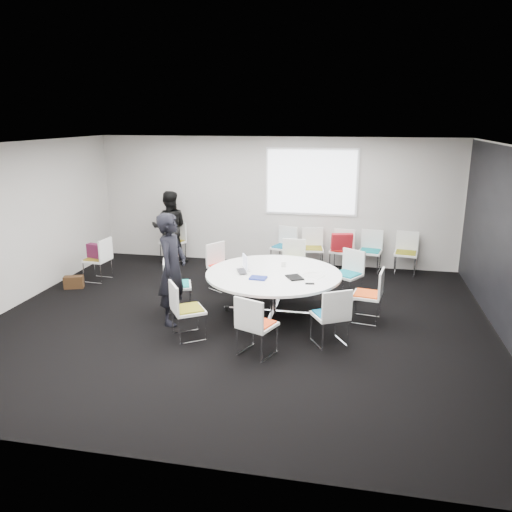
% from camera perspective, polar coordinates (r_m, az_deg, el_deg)
% --- Properties ---
extents(room_shell, '(8.08, 7.08, 2.88)m').
position_cam_1_polar(room_shell, '(7.72, -1.35, 2.12)').
color(room_shell, black).
rests_on(room_shell, ground).
extents(conference_table, '(2.23, 2.23, 0.73)m').
position_cam_1_polar(conference_table, '(8.26, 2.01, -3.18)').
color(conference_table, silver).
rests_on(conference_table, ground).
extents(projection_screen, '(1.90, 0.03, 1.35)m').
position_cam_1_polar(projection_screen, '(10.91, 6.33, 8.40)').
color(projection_screen, white).
rests_on(projection_screen, room_shell).
extents(chair_ring_a, '(0.52, 0.53, 0.88)m').
position_cam_1_polar(chair_ring_a, '(8.27, 12.60, -5.49)').
color(chair_ring_a, silver).
rests_on(chair_ring_a, ground).
extents(chair_ring_b, '(0.63, 0.62, 0.88)m').
position_cam_1_polar(chair_ring_b, '(9.22, 10.33, -3.14)').
color(chair_ring_b, silver).
rests_on(chair_ring_b, ground).
extents(chair_ring_c, '(0.48, 0.46, 0.88)m').
position_cam_1_polar(chair_ring_c, '(9.85, 4.14, -1.71)').
color(chair_ring_c, silver).
rests_on(chair_ring_c, ground).
extents(chair_ring_d, '(0.63, 0.63, 0.88)m').
position_cam_1_polar(chair_ring_d, '(9.58, -3.85, -2.21)').
color(chair_ring_d, silver).
rests_on(chair_ring_d, ground).
extents(chair_ring_e, '(0.58, 0.59, 0.88)m').
position_cam_1_polar(chair_ring_e, '(8.63, -8.98, -4.40)').
color(chair_ring_e, silver).
rests_on(chair_ring_e, ground).
extents(chair_ring_f, '(0.63, 0.63, 0.88)m').
position_cam_1_polar(chair_ring_f, '(7.55, -7.79, -7.34)').
color(chair_ring_f, silver).
rests_on(chair_ring_f, ground).
extents(chair_ring_g, '(0.60, 0.59, 0.88)m').
position_cam_1_polar(chair_ring_g, '(6.97, 0.08, -9.18)').
color(chair_ring_g, silver).
rests_on(chair_ring_g, ground).
extents(chair_ring_h, '(0.62, 0.62, 0.88)m').
position_cam_1_polar(chair_ring_h, '(7.36, 8.44, -7.98)').
color(chair_ring_h, silver).
rests_on(chair_ring_h, ground).
extents(chair_back_a, '(0.59, 0.58, 0.88)m').
position_cam_1_polar(chair_back_a, '(10.99, 3.18, 0.14)').
color(chair_back_a, silver).
rests_on(chair_back_a, ground).
extents(chair_back_b, '(0.52, 0.51, 0.88)m').
position_cam_1_polar(chair_back_b, '(10.91, 6.46, -0.06)').
color(chair_back_b, silver).
rests_on(chair_back_b, ground).
extents(chair_back_c, '(0.54, 0.53, 0.88)m').
position_cam_1_polar(chair_back_c, '(10.85, 9.74, -0.27)').
color(chair_back_c, silver).
rests_on(chair_back_c, ground).
extents(chair_back_d, '(0.53, 0.52, 0.88)m').
position_cam_1_polar(chair_back_d, '(10.89, 12.84, -0.37)').
color(chair_back_d, silver).
rests_on(chair_back_d, ground).
extents(chair_back_e, '(0.52, 0.51, 0.88)m').
position_cam_1_polar(chair_back_e, '(10.94, 16.68, -0.57)').
color(chair_back_e, silver).
rests_on(chair_back_e, ground).
extents(chair_spare_left, '(0.48, 0.49, 0.88)m').
position_cam_1_polar(chair_spare_left, '(10.53, -17.55, -1.28)').
color(chair_spare_left, silver).
rests_on(chair_spare_left, ground).
extents(chair_person_back, '(0.59, 0.58, 0.88)m').
position_cam_1_polar(chair_person_back, '(11.59, -9.41, 0.77)').
color(chair_person_back, silver).
rests_on(chair_person_back, ground).
extents(person_main, '(0.45, 0.67, 1.78)m').
position_cam_1_polar(person_main, '(7.96, -9.55, -1.48)').
color(person_main, black).
rests_on(person_main, ground).
extents(person_back, '(0.93, 0.80, 1.64)m').
position_cam_1_polar(person_back, '(11.31, -9.85, 3.23)').
color(person_back, black).
rests_on(person_back, ground).
extents(laptop, '(0.32, 0.38, 0.03)m').
position_cam_1_polar(laptop, '(8.23, -1.32, -1.77)').
color(laptop, '#333338').
rests_on(laptop, conference_table).
extents(laptop_lid, '(0.14, 0.28, 0.22)m').
position_cam_1_polar(laptop_lid, '(8.38, -1.27, -0.61)').
color(laptop_lid, silver).
rests_on(laptop_lid, conference_table).
extents(notebook_black, '(0.34, 0.37, 0.02)m').
position_cam_1_polar(notebook_black, '(7.96, 4.43, -2.45)').
color(notebook_black, black).
rests_on(notebook_black, conference_table).
extents(tablet_folio, '(0.27, 0.22, 0.03)m').
position_cam_1_polar(tablet_folio, '(7.90, 0.25, -2.52)').
color(tablet_folio, navy).
rests_on(tablet_folio, conference_table).
extents(papers_right, '(0.37, 0.34, 0.00)m').
position_cam_1_polar(papers_right, '(8.31, 5.83, -1.75)').
color(papers_right, white).
rests_on(papers_right, conference_table).
extents(papers_front, '(0.36, 0.31, 0.00)m').
position_cam_1_polar(papers_front, '(8.09, 6.59, -2.27)').
color(papers_front, silver).
rests_on(papers_front, conference_table).
extents(cup, '(0.08, 0.08, 0.09)m').
position_cam_1_polar(cup, '(8.53, 3.16, -0.93)').
color(cup, white).
rests_on(cup, conference_table).
extents(phone, '(0.15, 0.09, 0.01)m').
position_cam_1_polar(phone, '(7.70, 6.16, -3.16)').
color(phone, black).
rests_on(phone, conference_table).
extents(maroon_bag, '(0.42, 0.24, 0.28)m').
position_cam_1_polar(maroon_bag, '(10.44, -17.77, 0.54)').
color(maroon_bag, '#541634').
rests_on(maroon_bag, chair_spare_left).
extents(brown_bag, '(0.39, 0.27, 0.24)m').
position_cam_1_polar(brown_bag, '(10.27, -20.11, -2.83)').
color(brown_bag, '#382312').
rests_on(brown_bag, ground).
extents(red_jacket, '(0.47, 0.27, 0.36)m').
position_cam_1_polar(red_jacket, '(10.52, 9.79, 1.63)').
color(red_jacket, maroon).
rests_on(red_jacket, chair_back_c).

